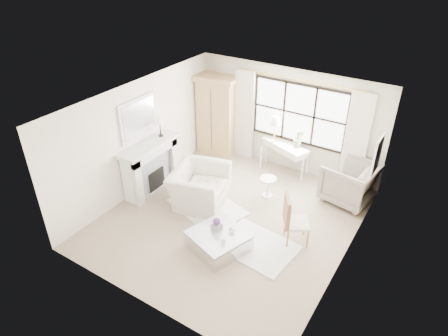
{
  "coord_description": "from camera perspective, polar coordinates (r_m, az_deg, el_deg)",
  "views": [
    {
      "loc": [
        3.64,
        -5.98,
        5.53
      ],
      "look_at": [
        -0.29,
        0.2,
        1.12
      ],
      "focal_mm": 32.0,
      "sensor_mm": 36.0,
      "label": 1
    }
  ],
  "objects": [
    {
      "name": "console_lamp",
      "position": [
        10.21,
        7.34,
        6.65
      ],
      "size": [
        0.28,
        0.28,
        0.69
      ],
      "color": "gold",
      "rests_on": "console_table"
    },
    {
      "name": "ceiling",
      "position": [
        7.55,
        1.06,
        9.02
      ],
      "size": [
        5.5,
        5.5,
        0.0
      ],
      "primitive_type": "plane",
      "rotation": [
        3.14,
        0.0,
        0.0
      ],
      "color": "white",
      "rests_on": "ground"
    },
    {
      "name": "mantel_lamp",
      "position": [
        9.54,
        -9.2,
        6.65
      ],
      "size": [
        0.22,
        0.22,
        0.51
      ],
      "color": "black",
      "rests_on": "fireplace"
    },
    {
      "name": "planter_box",
      "position": [
        8.0,
        -1.05,
        -8.42
      ],
      "size": [
        0.19,
        0.19,
        0.13
      ],
      "primitive_type": "cube",
      "rotation": [
        0.0,
        0.0,
        -0.11
      ],
      "color": "slate",
      "rests_on": "coffee_table"
    },
    {
      "name": "art_frame",
      "position": [
        8.73,
        21.05,
        1.68
      ],
      "size": [
        0.04,
        0.62,
        0.82
      ],
      "primitive_type": "cube",
      "color": "silver",
      "rests_on": "wall_right"
    },
    {
      "name": "curtain_left",
      "position": [
        10.79,
        2.93,
        7.54
      ],
      "size": [
        0.55,
        0.1,
        2.47
      ],
      "primitive_type": "cube",
      "color": "beige",
      "rests_on": "ground"
    },
    {
      "name": "armoire",
      "position": [
        11.07,
        -0.97,
        7.66
      ],
      "size": [
        1.2,
        0.83,
        2.24
      ],
      "rotation": [
        0.0,
        0.0,
        0.12
      ],
      "color": "tan",
      "rests_on": "floor"
    },
    {
      "name": "wall_right",
      "position": [
        7.39,
        17.8,
        -5.16
      ],
      "size": [
        0.0,
        5.5,
        5.5
      ],
      "primitive_type": "plane",
      "rotation": [
        1.57,
        0.0,
        -1.57
      ],
      "color": "white",
      "rests_on": "ground"
    },
    {
      "name": "planter_flowers",
      "position": [
        7.92,
        -1.06,
        -7.64
      ],
      "size": [
        0.15,
        0.15,
        0.15
      ],
      "primitive_type": "sphere",
      "color": "#572C6F",
      "rests_on": "planter_box"
    },
    {
      "name": "side_table",
      "position": [
        9.5,
        6.3,
        -2.35
      ],
      "size": [
        0.4,
        0.4,
        0.51
      ],
      "color": "white",
      "rests_on": "floor"
    },
    {
      "name": "orchid_plant",
      "position": [
        10.12,
        10.6,
        4.13
      ],
      "size": [
        0.29,
        0.25,
        0.47
      ],
      "primitive_type": "imported",
      "rotation": [
        0.0,
        0.0,
        0.16
      ],
      "color": "#647D53",
      "rests_on": "console_table"
    },
    {
      "name": "fireplace",
      "position": [
        9.72,
        -10.55,
        0.32
      ],
      "size": [
        0.58,
        1.66,
        1.26
      ],
      "color": "silver",
      "rests_on": "ground"
    },
    {
      "name": "console_table",
      "position": [
        10.53,
        8.56,
        1.5
      ],
      "size": [
        1.37,
        0.9,
        0.8
      ],
      "rotation": [
        0.0,
        0.0,
        -0.38
      ],
      "color": "white",
      "rests_on": "floor"
    },
    {
      "name": "wall_left",
      "position": [
        9.54,
        -11.97,
        4.32
      ],
      "size": [
        0.0,
        5.5,
        5.5
      ],
      "primitive_type": "plane",
      "rotation": [
        1.57,
        0.0,
        1.57
      ],
      "color": "white",
      "rests_on": "ground"
    },
    {
      "name": "club_armchair",
      "position": [
        9.21,
        -3.53,
        -2.65
      ],
      "size": [
        1.45,
        1.57,
        0.86
      ],
      "primitive_type": "imported",
      "rotation": [
        0.0,
        0.0,
        1.82
      ],
      "color": "beige",
      "rests_on": "floor"
    },
    {
      "name": "coffee_table",
      "position": [
        8.08,
        -0.8,
        -10.4
      ],
      "size": [
        1.26,
        1.26,
        0.38
      ],
      "rotation": [
        0.0,
        0.0,
        -0.32
      ],
      "color": "silver",
      "rests_on": "floor"
    },
    {
      "name": "mirror_glass",
      "position": [
        9.29,
        -12.02,
        6.94
      ],
      "size": [
        0.02,
        1.0,
        0.8
      ],
      "primitive_type": "cube",
      "color": "silver",
      "rests_on": "wall_left"
    },
    {
      "name": "rug_left",
      "position": [
        9.26,
        -2.4,
        -5.57
      ],
      "size": [
        1.94,
        1.63,
        0.03
      ],
      "primitive_type": "cube",
      "rotation": [
        0.0,
        0.0,
        -0.32
      ],
      "color": "white",
      "rests_on": "floor"
    },
    {
      "name": "wingback_chair",
      "position": [
        9.67,
        17.43,
        -1.96
      ],
      "size": [
        1.25,
        1.22,
        0.99
      ],
      "primitive_type": "imported",
      "rotation": [
        0.0,
        0.0,
        -1.74
      ],
      "color": "gray",
      "rests_on": "floor"
    },
    {
      "name": "coffee_vase",
      "position": [
        7.94,
        1.17,
        -8.71
      ],
      "size": [
        0.16,
        0.16,
        0.14
      ],
      "primitive_type": "imported",
      "rotation": [
        0.0,
        0.0,
        0.17
      ],
      "color": "white",
      "rests_on": "coffee_table"
    },
    {
      "name": "wall_back",
      "position": [
        10.34,
        9.04,
        6.8
      ],
      "size": [
        5.0,
        0.0,
        5.0
      ],
      "primitive_type": "plane",
      "rotation": [
        1.57,
        0.0,
        0.0
      ],
      "color": "beige",
      "rests_on": "ground"
    },
    {
      "name": "art_canvas",
      "position": [
        8.73,
        20.93,
        1.71
      ],
      "size": [
        0.01,
        0.52,
        0.72
      ],
      "primitive_type": "cube",
      "color": "beige",
      "rests_on": "wall_right"
    },
    {
      "name": "window_frame",
      "position": [
        10.11,
        10.64,
        7.63
      ],
      "size": [
        2.5,
        0.04,
        1.5
      ],
      "primitive_type": null,
      "color": "black",
      "rests_on": "wall_back"
    },
    {
      "name": "floor",
      "position": [
        8.92,
        0.9,
        -7.27
      ],
      "size": [
        5.5,
        5.5,
        0.0
      ],
      "primitive_type": "plane",
      "color": "tan",
      "rests_on": "ground"
    },
    {
      "name": "pillar_candle",
      "position": [
        7.71,
        -0.12,
        -10.25
      ],
      "size": [
        0.09,
        0.09,
        0.12
      ],
      "primitive_type": "cylinder",
      "color": "white",
      "rests_on": "coffee_table"
    },
    {
      "name": "window_pane",
      "position": [
        10.12,
        10.66,
        7.65
      ],
      "size": [
        2.4,
        0.02,
        1.5
      ],
      "primitive_type": "cube",
      "color": "white",
      "rests_on": "wall_back"
    },
    {
      "name": "rug_right",
      "position": [
        8.24,
        4.69,
        -11.09
      ],
      "size": [
        1.62,
        1.28,
        0.03
      ],
      "primitive_type": "cube",
      "rotation": [
        0.0,
        0.0,
        -0.1
      ],
      "color": "white",
      "rests_on": "floor"
    },
    {
      "name": "curtain_rod",
      "position": [
        9.76,
        11.02,
        12.22
      ],
      "size": [
        3.3,
        0.04,
        0.04
      ],
      "primitive_type": "cylinder",
      "rotation": [
        0.0,
        1.57,
        0.0
      ],
      "color": "gold",
      "rests_on": "wall_back"
    },
    {
      "name": "french_chair",
      "position": [
        8.29,
        10.12,
        -8.59
      ],
      "size": [
        0.67,
        0.66,
        1.08
      ],
      "rotation": [
        0.0,
        0.0,
        2.13
      ],
      "color": "olive",
      "rests_on": "floor"
    },
    {
      "name": "curtain_right",
      "position": [
        9.82,
        18.31,
        3.41
      ],
      "size": [
        0.55,
        0.1,
        2.47
      ],
      "primitive_type": "cube",
      "color": "beige",
      "rests_on": "ground"
    },
    {
      "name": "mirror_frame",
      "position": [
        9.31,
        -12.16,
        6.97
      ],
      "size": [
        0.05,
        1.15,
        0.95
      ],
      "primitive_type": "cube",
      "color": "silver",
      "rests_on": "wall_left"
    },
    {
      "name": "wall_front",
      "position": [
        6.42,
        -12.23,
        -10.51
      ],
      "size": [
        5.0,
        0.0,
        5.0
      ],
      "primitive_type": "plane",
      "rotation": [
        -1.57,
        0.0,
        0.0
      ],
      "color": "silver",
      "rests_on": "ground"
    }
  ]
}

